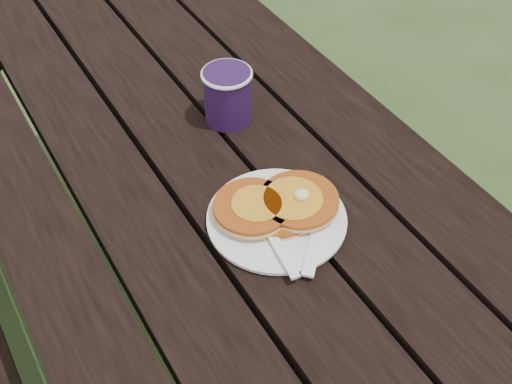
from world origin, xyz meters
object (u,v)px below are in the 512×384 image
coffee_cup (227,93)px  plate (277,219)px  pancake_stack (277,205)px  picnic_table (198,269)px

coffee_cup → plate: bearing=-102.9°
plate → pancake_stack: size_ratio=1.10×
picnic_table → coffee_cup: size_ratio=16.47×
plate → coffee_cup: (0.06, 0.28, 0.06)m
picnic_table → plate: bearing=-80.0°
picnic_table → coffee_cup: coffee_cup is taller
plate → coffee_cup: coffee_cup is taller
plate → pancake_stack: (0.01, 0.01, 0.02)m
pancake_stack → coffee_cup: 0.28m
plate → pancake_stack: bearing=57.2°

